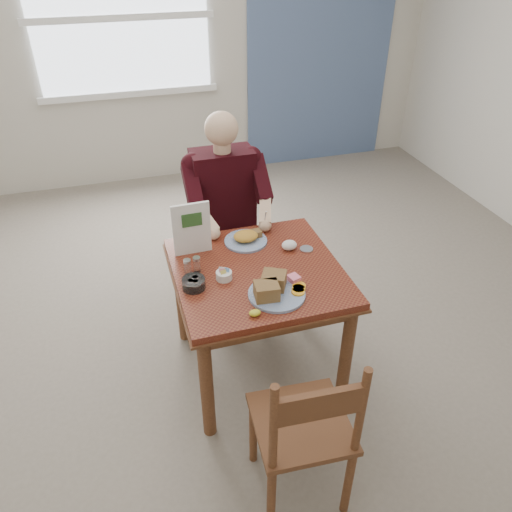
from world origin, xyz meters
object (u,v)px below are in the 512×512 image
object	(u,v)px
chair_near	(304,430)
diner	(226,201)
near_plate	(274,289)
table	(258,285)
chair_far	(225,237)
far_plate	(246,238)

from	to	relation	value
chair_near	diner	bearing A→B (deg)	88.29
chair_near	near_plate	bearing A→B (deg)	84.22
table	chair_far	bearing A→B (deg)	90.00
chair_far	chair_near	bearing A→B (deg)	-91.62
diner	near_plate	size ratio (longest dim) A/B	3.90
table	chair_far	size ratio (longest dim) A/B	0.97
chair_far	far_plate	xyz separation A→B (m)	(0.02, -0.51, 0.30)
chair_far	far_plate	distance (m)	0.59
near_plate	far_plate	bearing A→B (deg)	89.81
table	diner	distance (m)	0.73
table	chair_far	world-z (taller)	chair_far
chair_far	diner	distance (m)	0.34
table	diner	xyz separation A→B (m)	(0.00, 0.71, 0.17)
chair_near	chair_far	bearing A→B (deg)	88.38
diner	table	bearing A→B (deg)	-90.00
chair_far	near_plate	size ratio (longest dim) A/B	2.68
near_plate	chair_far	bearing A→B (deg)	90.88
chair_far	table	bearing A→B (deg)	-90.00
chair_far	near_plate	world-z (taller)	chair_far
diner	near_plate	world-z (taller)	diner
table	near_plate	distance (m)	0.28
chair_far	chair_near	xyz separation A→B (m)	(-0.05, -1.66, 0.00)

